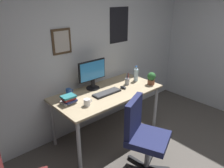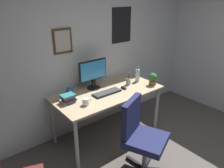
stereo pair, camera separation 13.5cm
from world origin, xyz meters
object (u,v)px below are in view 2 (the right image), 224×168
at_px(computer_mouse, 124,88).
at_px(coffee_mug_near, 86,102).
at_px(water_bottle, 138,75).
at_px(potted_plant, 153,79).
at_px(book_stack_left, 68,98).
at_px(office_chair, 140,133).
at_px(pen_cup, 128,81).
at_px(monitor, 93,73).
at_px(keyboard, 107,93).
at_px(coffee_mug_far, 69,91).

xyz_separation_m(computer_mouse, coffee_mug_near, (-0.72, -0.08, 0.03)).
distance_m(water_bottle, potted_plant, 0.27).
bearing_deg(book_stack_left, office_chair, -61.83).
distance_m(office_chair, book_stack_left, 1.02).
relative_size(computer_mouse, pen_cup, 0.55).
bearing_deg(book_stack_left, monitor, 18.92).
bearing_deg(book_stack_left, keyboard, -10.51).
bearing_deg(office_chair, computer_mouse, 62.01).
distance_m(office_chair, coffee_mug_far, 1.17).
bearing_deg(potted_plant, coffee_mug_far, 156.30).
bearing_deg(coffee_mug_far, monitor, -6.22).
relative_size(keyboard, computer_mouse, 3.91).
bearing_deg(potted_plant, monitor, 148.94).
bearing_deg(coffee_mug_near, monitor, 45.64).
relative_size(keyboard, coffee_mug_far, 3.95).
bearing_deg(pen_cup, potted_plant, -40.90).
relative_size(water_bottle, potted_plant, 1.29).
bearing_deg(water_bottle, monitor, 162.95).
bearing_deg(pen_cup, coffee_mug_far, 163.15).
bearing_deg(coffee_mug_near, office_chair, -63.58).
bearing_deg(potted_plant, office_chair, -145.75).
xyz_separation_m(pen_cup, book_stack_left, (-1.02, 0.05, 0.00)).
bearing_deg(monitor, computer_mouse, -42.07).
height_order(coffee_mug_near, coffee_mug_far, coffee_mug_far).
distance_m(coffee_mug_far, book_stack_left, 0.26).
distance_m(keyboard, water_bottle, 0.68).
bearing_deg(potted_plant, pen_cup, 139.10).
height_order(monitor, keyboard, monitor).
height_order(computer_mouse, coffee_mug_near, coffee_mug_near).
bearing_deg(office_chair, keyboard, 82.99).
height_order(water_bottle, book_stack_left, water_bottle).
distance_m(coffee_mug_near, pen_cup, 0.90).
height_order(keyboard, computer_mouse, computer_mouse).
bearing_deg(book_stack_left, water_bottle, -1.85).
xyz_separation_m(potted_plant, pen_cup, (-0.28, 0.25, -0.05)).
bearing_deg(pen_cup, book_stack_left, 177.24).
height_order(water_bottle, coffee_mug_near, water_bottle).
height_order(office_chair, water_bottle, water_bottle).
bearing_deg(book_stack_left, potted_plant, -12.73).
xyz_separation_m(office_chair, potted_plant, (0.84, 0.57, 0.32)).
relative_size(pen_cup, book_stack_left, 1.10).
height_order(keyboard, coffee_mug_near, coffee_mug_near).
bearing_deg(potted_plant, keyboard, 165.63).
height_order(monitor, book_stack_left, monitor).
relative_size(coffee_mug_far, pen_cup, 0.54).
relative_size(keyboard, pen_cup, 2.15).
height_order(monitor, coffee_mug_far, monitor).
relative_size(monitor, coffee_mug_far, 4.22).
xyz_separation_m(coffee_mug_far, book_stack_left, (-0.13, -0.22, 0.01)).
xyz_separation_m(office_chair, computer_mouse, (0.39, 0.74, 0.24)).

